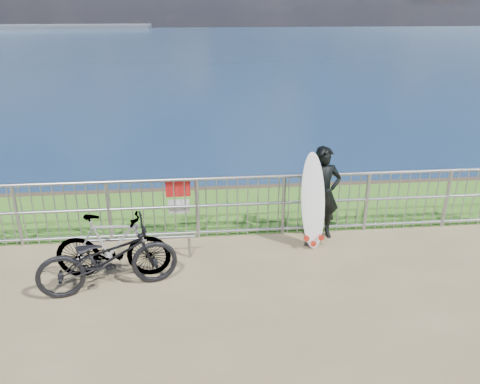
{
  "coord_description": "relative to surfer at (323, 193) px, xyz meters",
  "views": [
    {
      "loc": [
        -0.48,
        -5.79,
        3.87
      ],
      "look_at": [
        0.2,
        1.2,
        1.0
      ],
      "focal_mm": 35.0,
      "sensor_mm": 36.0,
      "label": 1
    }
  ],
  "objects": [
    {
      "name": "grass_strip",
      "position": [
        -1.65,
        1.25,
        -0.81
      ],
      "size": [
        120.0,
        120.0,
        0.0
      ],
      "primitive_type": "plane",
      "color": "#3B7A21",
      "rests_on": "ground"
    },
    {
      "name": "seascape",
      "position": [
        -45.4,
        146.04,
        -4.85
      ],
      "size": [
        260.0,
        260.0,
        5.0
      ],
      "color": "brown",
      "rests_on": "ground"
    },
    {
      "name": "railing",
      "position": [
        -1.64,
        0.15,
        -0.24
      ],
      "size": [
        10.06,
        0.1,
        1.13
      ],
      "color": "#95989D",
      "rests_on": "ground"
    },
    {
      "name": "surfer",
      "position": [
        0.0,
        0.0,
        0.0
      ],
      "size": [
        0.61,
        0.41,
        1.64
      ],
      "primitive_type": "imported",
      "rotation": [
        0.0,
        0.0,
        0.02
      ],
      "color": "black",
      "rests_on": "ground"
    },
    {
      "name": "surfboard",
      "position": [
        -0.25,
        -0.32,
        -0.07
      ],
      "size": [
        0.48,
        0.44,
        1.63
      ],
      "color": "white",
      "rests_on": "ground"
    },
    {
      "name": "bicycle_near",
      "position": [
        -3.44,
        -1.33,
        -0.31
      ],
      "size": [
        2.06,
        1.1,
        1.03
      ],
      "primitive_type": "imported",
      "rotation": [
        0.0,
        0.0,
        1.79
      ],
      "color": "black",
      "rests_on": "ground"
    },
    {
      "name": "bicycle_far",
      "position": [
        -3.42,
        -0.98,
        -0.31
      ],
      "size": [
        1.72,
        0.57,
        1.02
      ],
      "primitive_type": "imported",
      "rotation": [
        0.0,
        0.0,
        1.52
      ],
      "color": "black",
      "rests_on": "ground"
    },
    {
      "name": "bike_rack",
      "position": [
        -3.19,
        -0.53,
        -0.48
      ],
      "size": [
        1.97,
        0.05,
        0.41
      ],
      "color": "#95989D",
      "rests_on": "ground"
    }
  ]
}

